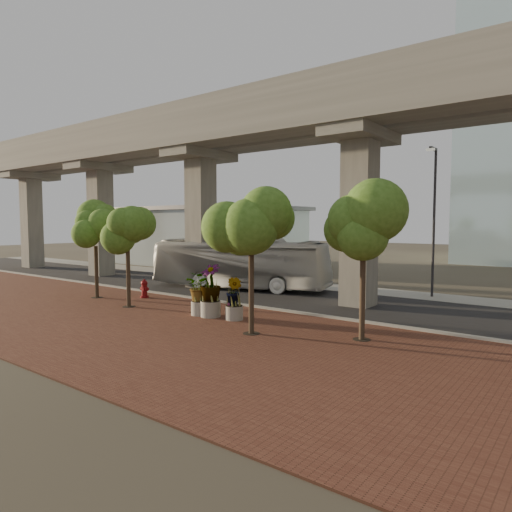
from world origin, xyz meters
The scene contains 18 objects.
ground centered at (0.00, 0.00, 0.00)m, with size 160.00×160.00×0.00m, color #3E392D.
brick_plaza centered at (0.00, -8.00, 0.03)m, with size 70.00×13.00×0.06m, color brown.
asphalt_road centered at (0.00, 2.00, 0.02)m, with size 90.00×8.00×0.04m, color black.
curb_strip centered at (0.00, -2.00, 0.08)m, with size 70.00×0.25×0.16m, color gray.
far_sidewalk centered at (0.00, 7.50, 0.03)m, with size 90.00×3.00×0.06m, color gray.
transit_viaduct centered at (0.00, 2.00, 7.29)m, with size 72.00×5.60×12.40m.
station_pavilion centered at (-20.00, 16.00, 3.22)m, with size 23.00×13.00×6.30m.
transit_bus centered at (-3.32, 3.03, 1.74)m, with size 2.93×12.48×3.48m, color silver.
fire_hydrant centered at (-5.40, -3.55, 0.60)m, with size 0.56×0.51×1.13m.
planter_front centered at (0.95, -5.26, 1.36)m, with size 1.94×1.94×2.14m.
planter_right centered at (1.65, -5.24, 1.60)m, with size 2.38×2.38×2.55m.
planter_left centered at (3.00, -5.07, 1.30)m, with size 1.86×1.86×2.04m.
street_tree_far_west centered at (-7.70, -5.30, 4.16)m, with size 3.35×3.35×5.65m.
street_tree_near_west centered at (-3.66, -6.02, 4.08)m, with size 3.01×3.01×5.42m.
street_tree_near_east centered at (5.30, -6.71, 4.91)m, with size 3.50×3.50×6.47m.
street_tree_far_east centered at (9.32, -4.86, 4.61)m, with size 3.69×3.69×6.25m.
streetlamp_west centered at (-10.14, 6.10, 4.69)m, with size 0.40×1.16×8.03m.
streetlamp_east centered at (8.38, 7.38, 5.27)m, with size 0.45×1.31×9.03m.
Camera 1 is at (16.63, -21.27, 4.61)m, focal length 32.00 mm.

